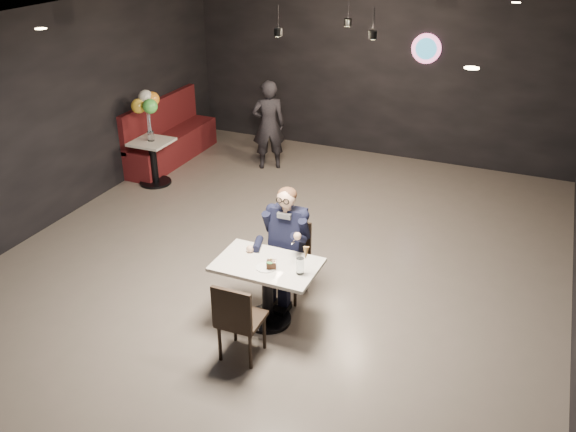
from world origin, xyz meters
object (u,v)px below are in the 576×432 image
at_px(main_table, 268,293).
at_px(side_table, 154,162).
at_px(sundae_glass, 300,266).
at_px(passerby, 269,125).
at_px(seated_man, 287,242).
at_px(chair_far, 287,262).
at_px(booth_bench, 171,131).
at_px(balloon_vase, 151,136).
at_px(chair_near, 242,317).

distance_m(main_table, side_table, 4.28).
distance_m(sundae_glass, passerby, 4.72).
height_order(seated_man, sundae_glass, seated_man).
bearing_deg(main_table, sundae_glass, -7.09).
relative_size(chair_far, booth_bench, 0.41).
bearing_deg(chair_far, sundae_glass, -56.31).
bearing_deg(balloon_vase, chair_near, -44.86).
xyz_separation_m(booth_bench, passerby, (1.75, 0.39, 0.22)).
xyz_separation_m(seated_man, sundae_glass, (0.40, -0.60, 0.12)).
height_order(chair_near, booth_bench, booth_bench).
relative_size(chair_far, side_table, 1.23).
height_order(sundae_glass, balloon_vase, sundae_glass).
relative_size(side_table, balloon_vase, 4.69).
bearing_deg(seated_man, balloon_vase, 147.19).
bearing_deg(passerby, main_table, 83.87).
relative_size(seated_man, side_table, 1.92).
height_order(chair_near, sundae_glass, sundae_glass).
bearing_deg(chair_near, chair_far, 88.85).
bearing_deg(sundae_glass, seated_man, 123.69).
xyz_separation_m(booth_bench, balloon_vase, (0.30, -1.00, 0.27)).
height_order(sundae_glass, booth_bench, booth_bench).
bearing_deg(chair_near, booth_bench, 128.92).
relative_size(booth_bench, balloon_vase, 14.01).
height_order(chair_near, balloon_vase, chair_near).
xyz_separation_m(main_table, side_table, (-3.32, 2.69, -0.00)).
bearing_deg(side_table, seated_man, -32.81).
bearing_deg(balloon_vase, chair_far, -32.81).
bearing_deg(side_table, sundae_glass, -36.37).
bearing_deg(balloon_vase, seated_man, -32.81).
relative_size(chair_far, passerby, 0.59).
relative_size(main_table, balloon_vase, 6.89).
bearing_deg(chair_far, main_table, -90.00).
bearing_deg(chair_near, main_table, 88.85).
bearing_deg(chair_far, booth_bench, 139.07).
height_order(side_table, balloon_vase, balloon_vase).
height_order(chair_far, booth_bench, booth_bench).
distance_m(sundae_glass, booth_bench, 5.50).
relative_size(sundae_glass, passerby, 0.12).
relative_size(chair_near, seated_man, 0.64).
xyz_separation_m(balloon_vase, passerby, (1.45, 1.39, -0.05)).
bearing_deg(chair_near, passerby, 110.61).
bearing_deg(sundae_glass, chair_far, 123.69).
relative_size(chair_far, seated_man, 0.64).
distance_m(main_table, passerby, 4.51).
distance_m(chair_near, booth_bench, 5.63).
distance_m(main_table, chair_near, 0.62).
xyz_separation_m(main_table, booth_bench, (-3.62, 3.69, 0.18)).
bearing_deg(sundae_glass, balloon_vase, 143.63).
xyz_separation_m(main_table, balloon_vase, (-3.32, 2.69, 0.45)).
bearing_deg(passerby, booth_bench, -18.25).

